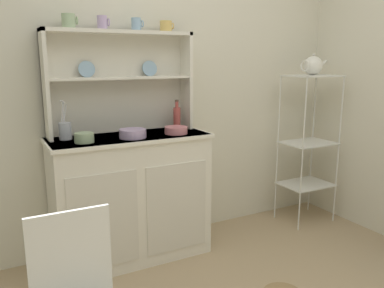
{
  "coord_description": "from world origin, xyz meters",
  "views": [
    {
      "loc": [
        -1.15,
        -1.14,
        1.39
      ],
      "look_at": [
        0.05,
        1.12,
        0.84
      ],
      "focal_mm": 36.82,
      "sensor_mm": 36.0,
      "label": 1
    }
  ],
  "objects_px": {
    "cup_sage_0": "(69,21)",
    "porcelain_teapot": "(313,65)",
    "jam_bottle": "(177,117)",
    "bowl_mixing_large": "(84,138)",
    "hutch_shelf_unit": "(119,74)",
    "utensil_jar": "(65,130)",
    "hutch_cabinet": "(131,196)",
    "bakers_rack": "(309,134)"
  },
  "relations": [
    {
      "from": "utensil_jar",
      "to": "jam_bottle",
      "type": "bearing_deg",
      "value": 0.52
    },
    {
      "from": "bowl_mixing_large",
      "to": "porcelain_teapot",
      "type": "height_order",
      "value": "porcelain_teapot"
    },
    {
      "from": "hutch_shelf_unit",
      "to": "hutch_cabinet",
      "type": "bearing_deg",
      "value": -90.0
    },
    {
      "from": "cup_sage_0",
      "to": "jam_bottle",
      "type": "relative_size",
      "value": 0.45
    },
    {
      "from": "hutch_shelf_unit",
      "to": "utensil_jar",
      "type": "relative_size",
      "value": 4.0
    },
    {
      "from": "jam_bottle",
      "to": "bowl_mixing_large",
      "type": "bearing_deg",
      "value": -167.48
    },
    {
      "from": "bakers_rack",
      "to": "jam_bottle",
      "type": "xyz_separation_m",
      "value": [
        -1.16,
        0.16,
        0.2
      ]
    },
    {
      "from": "cup_sage_0",
      "to": "bowl_mixing_large",
      "type": "bearing_deg",
      "value": -87.18
    },
    {
      "from": "bowl_mixing_large",
      "to": "utensil_jar",
      "type": "distance_m",
      "value": 0.18
    },
    {
      "from": "porcelain_teapot",
      "to": "cup_sage_0",
      "type": "bearing_deg",
      "value": 174.12
    },
    {
      "from": "hutch_shelf_unit",
      "to": "cup_sage_0",
      "type": "xyz_separation_m",
      "value": [
        -0.33,
        -0.04,
        0.33
      ]
    },
    {
      "from": "hutch_shelf_unit",
      "to": "bakers_rack",
      "type": "height_order",
      "value": "hutch_shelf_unit"
    },
    {
      "from": "hutch_cabinet",
      "to": "bowl_mixing_large",
      "type": "height_order",
      "value": "bowl_mixing_large"
    },
    {
      "from": "bowl_mixing_large",
      "to": "hutch_shelf_unit",
      "type": "bearing_deg",
      "value": 36.82
    },
    {
      "from": "bowl_mixing_large",
      "to": "jam_bottle",
      "type": "bearing_deg",
      "value": 12.52
    },
    {
      "from": "hutch_cabinet",
      "to": "hutch_shelf_unit",
      "type": "height_order",
      "value": "hutch_shelf_unit"
    },
    {
      "from": "cup_sage_0",
      "to": "porcelain_teapot",
      "type": "distance_m",
      "value": 1.92
    },
    {
      "from": "cup_sage_0",
      "to": "bowl_mixing_large",
      "type": "relative_size",
      "value": 0.81
    },
    {
      "from": "cup_sage_0",
      "to": "utensil_jar",
      "type": "xyz_separation_m",
      "value": [
        -0.08,
        -0.04,
        -0.68
      ]
    },
    {
      "from": "cup_sage_0",
      "to": "porcelain_teapot",
      "type": "xyz_separation_m",
      "value": [
        1.89,
        -0.19,
        -0.28
      ]
    },
    {
      "from": "bakers_rack",
      "to": "cup_sage_0",
      "type": "relative_size",
      "value": 13.0
    },
    {
      "from": "cup_sage_0",
      "to": "bakers_rack",
      "type": "bearing_deg",
      "value": -5.87
    },
    {
      "from": "utensil_jar",
      "to": "hutch_cabinet",
      "type": "bearing_deg",
      "value": -11.13
    },
    {
      "from": "bowl_mixing_large",
      "to": "jam_bottle",
      "type": "height_order",
      "value": "jam_bottle"
    },
    {
      "from": "utensil_jar",
      "to": "hutch_shelf_unit",
      "type": "bearing_deg",
      "value": 11.95
    },
    {
      "from": "bowl_mixing_large",
      "to": "jam_bottle",
      "type": "relative_size",
      "value": 0.56
    },
    {
      "from": "bakers_rack",
      "to": "jam_bottle",
      "type": "distance_m",
      "value": 1.19
    },
    {
      "from": "bakers_rack",
      "to": "jam_bottle",
      "type": "bearing_deg",
      "value": 172.24
    },
    {
      "from": "hutch_cabinet",
      "to": "cup_sage_0",
      "type": "distance_m",
      "value": 1.22
    },
    {
      "from": "hutch_cabinet",
      "to": "jam_bottle",
      "type": "bearing_deg",
      "value": 12.13
    },
    {
      "from": "hutch_shelf_unit",
      "to": "jam_bottle",
      "type": "bearing_deg",
      "value": -10.96
    },
    {
      "from": "jam_bottle",
      "to": "utensil_jar",
      "type": "bearing_deg",
      "value": -179.48
    },
    {
      "from": "bakers_rack",
      "to": "utensil_jar",
      "type": "relative_size",
      "value": 4.99
    },
    {
      "from": "cup_sage_0",
      "to": "porcelain_teapot",
      "type": "relative_size",
      "value": 0.4
    },
    {
      "from": "hutch_cabinet",
      "to": "bakers_rack",
      "type": "relative_size",
      "value": 0.86
    },
    {
      "from": "hutch_cabinet",
      "to": "utensil_jar",
      "type": "bearing_deg",
      "value": 168.87
    },
    {
      "from": "bakers_rack",
      "to": "utensil_jar",
      "type": "height_order",
      "value": "bakers_rack"
    },
    {
      "from": "hutch_shelf_unit",
      "to": "bakers_rack",
      "type": "bearing_deg",
      "value": -8.59
    },
    {
      "from": "bowl_mixing_large",
      "to": "cup_sage_0",
      "type": "bearing_deg",
      "value": 92.82
    },
    {
      "from": "jam_bottle",
      "to": "bakers_rack",
      "type": "bearing_deg",
      "value": -7.76
    },
    {
      "from": "porcelain_teapot",
      "to": "utensil_jar",
      "type": "bearing_deg",
      "value": 175.59
    },
    {
      "from": "bowl_mixing_large",
      "to": "utensil_jar",
      "type": "height_order",
      "value": "utensil_jar"
    }
  ]
}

